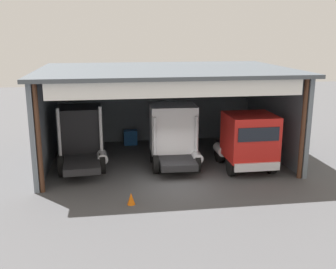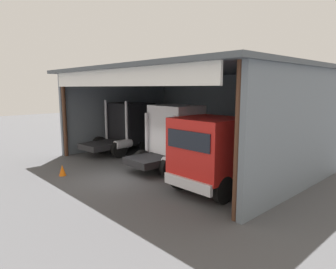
{
  "view_description": "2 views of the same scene",
  "coord_description": "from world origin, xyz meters",
  "px_view_note": "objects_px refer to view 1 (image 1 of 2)",
  "views": [
    {
      "loc": [
        -3.23,
        -18.7,
        7.51
      ],
      "look_at": [
        0.0,
        3.17,
        1.86
      ],
      "focal_mm": 42.92,
      "sensor_mm": 36.0,
      "label": 1
    },
    {
      "loc": [
        12.0,
        -8.02,
        4.45
      ],
      "look_at": [
        0.0,
        3.17,
        1.86
      ],
      "focal_mm": 31.77,
      "sensor_mm": 36.0,
      "label": 2
    }
  ],
  "objects_px": {
    "truck_white_left_bay": "(174,134)",
    "truck_red_center_left_bay": "(247,140)",
    "tool_cart": "(131,137)",
    "traffic_cone": "(131,199)",
    "oil_drum": "(187,135)",
    "truck_black_center_bay": "(81,135)"
  },
  "relations": [
    {
      "from": "truck_red_center_left_bay",
      "to": "tool_cart",
      "type": "relative_size",
      "value": 5.02
    },
    {
      "from": "truck_black_center_bay",
      "to": "traffic_cone",
      "type": "distance_m",
      "value": 6.58
    },
    {
      "from": "traffic_cone",
      "to": "truck_white_left_bay",
      "type": "bearing_deg",
      "value": 61.9
    },
    {
      "from": "truck_white_left_bay",
      "to": "truck_red_center_left_bay",
      "type": "height_order",
      "value": "truck_white_left_bay"
    },
    {
      "from": "truck_white_left_bay",
      "to": "truck_black_center_bay",
      "type": "bearing_deg",
      "value": 174.54
    },
    {
      "from": "truck_white_left_bay",
      "to": "traffic_cone",
      "type": "bearing_deg",
      "value": -116.19
    },
    {
      "from": "truck_white_left_bay",
      "to": "oil_drum",
      "type": "height_order",
      "value": "truck_white_left_bay"
    },
    {
      "from": "truck_black_center_bay",
      "to": "traffic_cone",
      "type": "relative_size",
      "value": 9.25
    },
    {
      "from": "oil_drum",
      "to": "traffic_cone",
      "type": "relative_size",
      "value": 1.69
    },
    {
      "from": "truck_black_center_bay",
      "to": "truck_white_left_bay",
      "type": "xyz_separation_m",
      "value": [
        5.28,
        -0.68,
        0.04
      ]
    },
    {
      "from": "truck_black_center_bay",
      "to": "traffic_cone",
      "type": "xyz_separation_m",
      "value": [
        2.49,
        -5.89,
        -1.51
      ]
    },
    {
      "from": "truck_red_center_left_bay",
      "to": "oil_drum",
      "type": "height_order",
      "value": "truck_red_center_left_bay"
    },
    {
      "from": "oil_drum",
      "to": "truck_black_center_bay",
      "type": "bearing_deg",
      "value": -148.75
    },
    {
      "from": "truck_white_left_bay",
      "to": "oil_drum",
      "type": "bearing_deg",
      "value": 72.81
    },
    {
      "from": "truck_white_left_bay",
      "to": "tool_cart",
      "type": "relative_size",
      "value": 4.19
    },
    {
      "from": "oil_drum",
      "to": "traffic_cone",
      "type": "distance_m",
      "value": 11.08
    },
    {
      "from": "truck_black_center_bay",
      "to": "oil_drum",
      "type": "height_order",
      "value": "truck_black_center_bay"
    },
    {
      "from": "oil_drum",
      "to": "tool_cart",
      "type": "bearing_deg",
      "value": -177.57
    },
    {
      "from": "truck_black_center_bay",
      "to": "traffic_cone",
      "type": "height_order",
      "value": "truck_black_center_bay"
    },
    {
      "from": "truck_black_center_bay",
      "to": "oil_drum",
      "type": "relative_size",
      "value": 5.48
    },
    {
      "from": "tool_cart",
      "to": "traffic_cone",
      "type": "bearing_deg",
      "value": -93.08
    },
    {
      "from": "oil_drum",
      "to": "traffic_cone",
      "type": "xyz_separation_m",
      "value": [
        -4.49,
        -10.13,
        -0.19
      ]
    }
  ]
}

